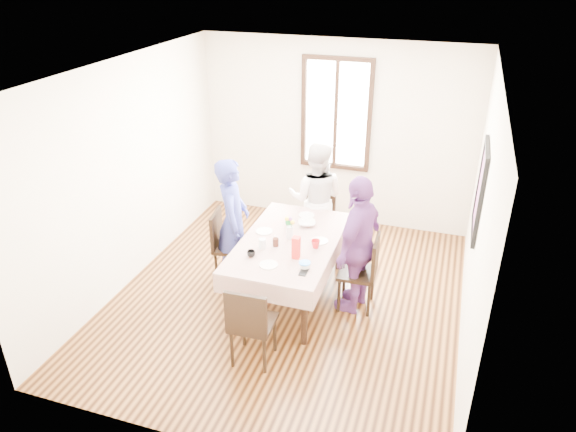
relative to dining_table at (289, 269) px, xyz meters
The scene contains 31 objects.
ground 0.38m from the dining_table, 101.96° to the right, with size 4.50×4.50×0.00m, color black.
back_wall 2.41m from the dining_table, 90.23° to the left, with size 4.00×4.00×0.00m, color beige.
right_wall 2.22m from the dining_table, ahead, with size 4.50×4.50×0.00m, color beige.
window_frame 2.53m from the dining_table, 90.23° to the left, with size 1.02×0.06×1.62m, color black.
window_pane 2.54m from the dining_table, 90.23° to the left, with size 0.90×0.02×1.50m, color white.
art_poster 2.31m from the dining_table, ahead, with size 0.04×0.76×0.96m, color red.
dining_table is the anchor object (origin of this frame).
tablecloth 0.38m from the dining_table, ahead, with size 1.08×1.82×0.01m, color #59140B.
chair_left 0.82m from the dining_table, 168.74° to the left, with size 0.42×0.42×0.91m, color black.
chair_right 0.80m from the dining_table, ahead, with size 0.42×0.42×0.91m, color black.
chair_far 1.17m from the dining_table, 90.00° to the left, with size 0.42×0.42×0.91m, color black.
chair_near 1.17m from the dining_table, 90.00° to the right, with size 0.42×0.42×0.91m, color black.
person_left 0.90m from the dining_table, 168.44° to the left, with size 0.59×0.39×1.61m, color navy.
person_far 1.22m from the dining_table, 90.00° to the left, with size 0.76×0.60×1.57m, color silver.
person_right 0.90m from the dining_table, ahead, with size 0.96×0.40×1.64m, color #6E3780.
mug_black 0.70m from the dining_table, 121.05° to the right, with size 0.09×0.09×0.07m, color black.
mug_flag 0.55m from the dining_table, 11.57° to the right, with size 0.10×0.10×0.09m, color red.
mug_green 0.56m from the dining_table, 108.83° to the left, with size 0.09×0.09×0.07m, color #0C7226.
serving_bowl 0.60m from the dining_table, 78.71° to the left, with size 0.21×0.21×0.05m, color white.
juice_carton 0.64m from the dining_table, 61.32° to the right, with size 0.08×0.08×0.25m, color red.
butter_tub 0.73m from the dining_table, 56.60° to the right, with size 0.11×0.11×0.05m, color white.
jam_jar 0.48m from the dining_table, 122.48° to the right, with size 0.07×0.07×0.10m, color black.
drinking_glass 0.56m from the dining_table, 132.11° to the right, with size 0.08×0.08×0.11m, color silver.
smartphone 0.79m from the dining_table, 59.54° to the right, with size 0.08×0.16×0.01m, color black.
flower_vase 0.46m from the dining_table, 103.40° to the left, with size 0.07×0.07×0.15m, color silver.
plate_left 0.54m from the dining_table, 162.70° to the left, with size 0.20×0.20×0.01m, color white.
plate_right 0.52m from the dining_table, 14.73° to the left, with size 0.20×0.20×0.01m, color white.
plate_far 0.78m from the dining_table, 89.20° to the left, with size 0.20×0.20×0.01m, color white.
plate_near 0.70m from the dining_table, 94.29° to the right, with size 0.20×0.20×0.01m, color white.
butter_lid 0.75m from the dining_table, 56.60° to the right, with size 0.12×0.12×0.01m, color blue.
flower_bunch 0.59m from the dining_table, 103.40° to the left, with size 0.09×0.09×0.10m, color yellow, non-canonical shape.
Camera 1 is at (1.66, -5.07, 3.78)m, focal length 33.46 mm.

